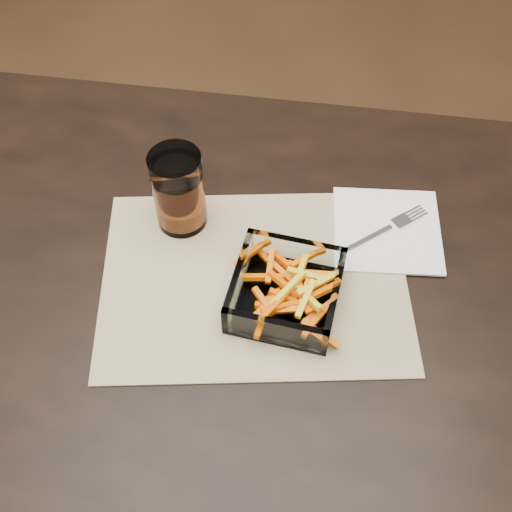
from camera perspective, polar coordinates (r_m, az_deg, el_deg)
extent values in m
plane|color=#331E0F|center=(1.62, -0.89, -18.28)|extent=(4.50, 4.50, 0.00)
cube|color=black|center=(0.94, -1.45, -4.89)|extent=(1.60, 0.90, 0.03)
cube|color=tan|center=(0.95, -0.14, -2.10)|extent=(0.50, 0.40, 0.00)
cube|color=white|center=(0.93, 2.61, -3.86)|extent=(0.16, 0.16, 0.01)
cube|color=white|center=(0.94, 3.58, 0.37)|extent=(0.15, 0.02, 0.06)
cube|color=white|center=(0.87, 1.67, -6.77)|extent=(0.15, 0.02, 0.06)
cube|color=white|center=(0.91, -1.56, -2.16)|extent=(0.02, 0.15, 0.06)
cube|color=white|center=(0.90, 6.95, -3.94)|extent=(0.02, 0.15, 0.06)
cylinder|color=white|center=(0.97, -6.90, 5.80)|extent=(0.08, 0.08, 0.14)
cylinder|color=#9E4116|center=(0.98, -6.81, 5.21)|extent=(0.07, 0.07, 0.09)
cube|color=white|center=(1.02, 11.58, 2.29)|extent=(0.18, 0.18, 0.00)
cube|color=silver|center=(1.00, 9.76, 1.44)|extent=(0.08, 0.07, 0.00)
cube|color=silver|center=(1.03, 12.80, 3.05)|extent=(0.04, 0.04, 0.00)
cube|color=silver|center=(1.05, 13.74, 4.02)|extent=(0.03, 0.02, 0.00)
cube|color=silver|center=(1.05, 13.94, 3.81)|extent=(0.03, 0.02, 0.00)
cube|color=silver|center=(1.05, 14.15, 3.59)|extent=(0.03, 0.02, 0.00)
cube|color=silver|center=(1.04, 14.35, 3.38)|extent=(0.03, 0.02, 0.00)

